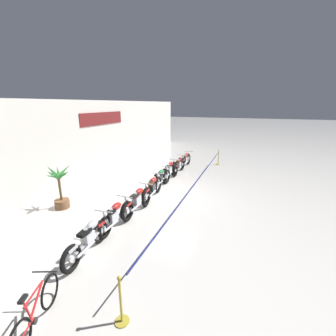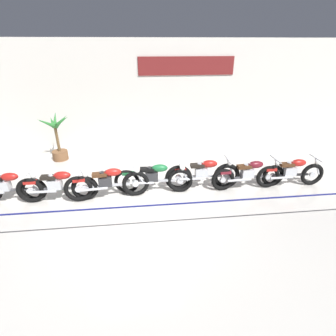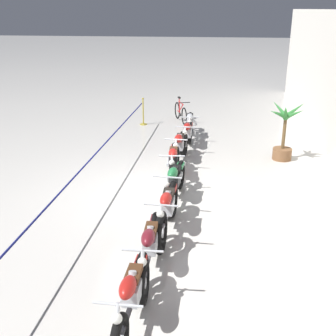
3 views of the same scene
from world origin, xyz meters
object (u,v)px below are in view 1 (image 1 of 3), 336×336
Objects in this scene: motorcycle_red_3 at (152,188)px; bicycle at (36,312)px; motorcycle_red_1 at (114,217)px; motorcycle_green_4 at (160,179)px; motorcycle_red_2 at (138,201)px; stanchion_mid_left at (218,159)px; stanchion_far_left at (188,195)px; motorcycle_silver_0 at (90,238)px; motorcycle_red_7 at (186,160)px; motorcycle_red_5 at (169,171)px; potted_palm_left_of_row at (60,188)px; motorcycle_maroon_6 at (179,165)px.

bicycle is (-6.13, -0.45, -0.11)m from motorcycle_red_3.
motorcycle_red_1 is 0.94× the size of motorcycle_green_4.
motorcycle_red_2 is at bearing -176.20° from motorcycle_green_4.
stanchion_mid_left is at bearing -15.09° from motorcycle_red_3.
stanchion_mid_left is (8.16, -1.85, -0.11)m from motorcycle_red_2.
stanchion_far_left is at bearing -136.33° from motorcycle_green_4.
motorcycle_silver_0 is 9.43m from motorcycle_red_7.
bicycle reaches higher than motorcycle_silver_0.
stanchion_far_left is at bearing -45.58° from motorcycle_red_1.
motorcycle_red_7 reaches higher than motorcycle_red_1.
stanchion_mid_left reaches higher than motorcycle_green_4.
potted_palm_left_of_row reaches higher than motorcycle_red_5.
stanchion_far_left is 11.56× the size of stanchion_mid_left.
stanchion_far_left is at bearing -162.93° from motorcycle_red_7.
bicycle is 13.02m from stanchion_mid_left.
potted_palm_left_of_row is at bearing 124.41° from motorcycle_red_3.
stanchion_mid_left is (6.81, -1.84, -0.12)m from motorcycle_red_3.
motorcycle_red_2 is at bearing -76.53° from potted_palm_left_of_row.
motorcycle_red_3 is 1.47× the size of bicycle.
motorcycle_red_2 is 2.08× the size of stanchion_mid_left.
motorcycle_red_7 is at bearing 125.22° from stanchion_mid_left.
motorcycle_red_3 is at bearing -178.37° from motorcycle_maroon_6.
motorcycle_red_5 is (5.51, 0.10, 0.03)m from motorcycle_red_1.
stanchion_mid_left reaches higher than motorcycle_red_2.
motorcycle_red_2 is 1.35m from motorcycle_red_3.
stanchion_far_left is 7.64m from stanchion_mid_left.
stanchion_mid_left is at bearing -36.17° from motorcycle_maroon_6.
motorcycle_red_2 reaches higher than bicycle.
motorcycle_red_3 reaches higher than motorcycle_maroon_6.
motorcycle_red_1 is at bearing 175.18° from motorcycle_red_2.
motorcycle_red_1 is at bearing 177.34° from motorcycle_red_3.
motorcycle_red_7 reaches higher than motorcycle_maroon_6.
motorcycle_red_1 is 1.36× the size of bicycle.
potted_palm_left_of_row is 0.14× the size of stanchion_far_left.
stanchion_mid_left is (10.79, -1.93, -0.10)m from motorcycle_silver_0.
motorcycle_maroon_6 is 1.45× the size of bicycle.
stanchion_far_left reaches higher than motorcycle_red_7.
bicycle is (-4.79, -0.46, -0.10)m from motorcycle_red_2.
stanchion_far_left is at bearing -150.06° from motorcycle_red_5.
motorcycle_silver_0 is 1.27× the size of potted_palm_left_of_row.
motorcycle_red_3 is at bearing 4.24° from bicycle.
motorcycle_green_4 is (2.65, 0.18, 0.01)m from motorcycle_red_2.
motorcycle_green_4 is 1.30× the size of potted_palm_left_of_row.
motorcycle_red_7 is 11.60m from bicycle.
bicycle is (-11.59, -0.54, -0.09)m from motorcycle_red_7.
motorcycle_red_7 is 2.36m from stanchion_mid_left.
motorcycle_red_3 reaches higher than motorcycle_silver_0.
motorcycle_red_3 is at bearing -2.66° from motorcycle_red_1.
motorcycle_red_7 is at bearing -0.04° from motorcycle_silver_0.
motorcycle_red_5 is at bearing -30.05° from potted_palm_left_of_row.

